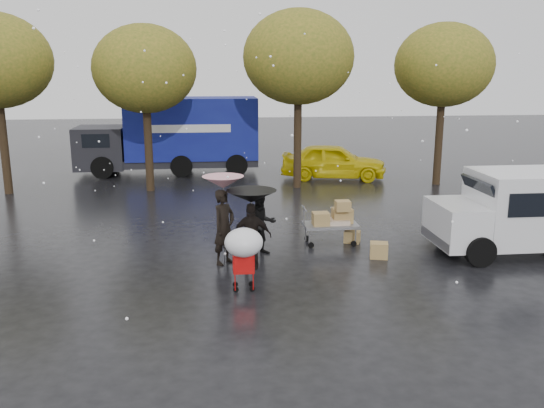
{
  "coord_description": "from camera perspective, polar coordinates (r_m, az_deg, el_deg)",
  "views": [
    {
      "loc": [
        -1.1,
        -13.18,
        4.82
      ],
      "look_at": [
        0.46,
        1.0,
        1.44
      ],
      "focal_mm": 38.0,
      "sensor_mm": 36.0,
      "label": 1
    }
  ],
  "objects": [
    {
      "name": "umbrella_black",
      "position": [
        13.81,
        -2.05,
        0.75
      ],
      "size": [
        1.22,
        1.22,
        1.97
      ],
      "color": "#4C4C4C",
      "rests_on": "ground"
    },
    {
      "name": "blue_truck",
      "position": [
        27.4,
        -9.65,
        6.7
      ],
      "size": [
        8.3,
        2.6,
        3.5
      ],
      "color": "navy",
      "rests_on": "ground"
    },
    {
      "name": "box_ground_near",
      "position": [
        15.26,
        10.54,
        -4.53
      ],
      "size": [
        0.53,
        0.47,
        0.41
      ],
      "primitive_type": "cube",
      "rotation": [
        0.0,
        0.0,
        -0.26
      ],
      "color": "#9C7E44",
      "rests_on": "ground"
    },
    {
      "name": "person_middle",
      "position": [
        15.12,
        -1.08,
        -1.99
      ],
      "size": [
        0.93,
        0.79,
        1.66
      ],
      "primitive_type": "imported",
      "rotation": [
        0.0,
        0.0,
        0.22
      ],
      "color": "black",
      "rests_on": "ground"
    },
    {
      "name": "ground",
      "position": [
        14.08,
        -1.42,
        -6.71
      ],
      "size": [
        90.0,
        90.0,
        0.0
      ],
      "primitive_type": "plane",
      "color": "black",
      "rests_on": "ground"
    },
    {
      "name": "person_pink",
      "position": [
        14.43,
        -4.78,
        -2.29
      ],
      "size": [
        0.8,
        0.82,
        1.9
      ],
      "primitive_type": "imported",
      "rotation": [
        0.0,
        0.0,
        0.85
      ],
      "color": "black",
      "rests_on": "ground"
    },
    {
      "name": "person_black",
      "position": [
        14.06,
        -2.02,
        -3.21
      ],
      "size": [
        0.99,
        0.45,
        1.65
      ],
      "primitive_type": "imported",
      "rotation": [
        0.0,
        0.0,
        3.09
      ],
      "color": "black",
      "rests_on": "ground"
    },
    {
      "name": "white_van",
      "position": [
        16.7,
        24.32,
        -0.55
      ],
      "size": [
        4.91,
        2.18,
        2.2
      ],
      "color": "white",
      "rests_on": "ground"
    },
    {
      "name": "shopping_cart",
      "position": [
        12.52,
        -2.83,
        -4.16
      ],
      "size": [
        0.84,
        0.84,
        1.46
      ],
      "color": "#BC0B0A",
      "rests_on": "ground"
    },
    {
      "name": "tree_row",
      "position": [
        23.19,
        -4.84,
        13.76
      ],
      "size": [
        21.6,
        4.4,
        7.12
      ],
      "color": "black",
      "rests_on": "ground"
    },
    {
      "name": "vendor_cart",
      "position": [
        16.13,
        6.12,
        -1.47
      ],
      "size": [
        1.52,
        0.8,
        1.27
      ],
      "color": "slate",
      "rests_on": "ground"
    },
    {
      "name": "yellow_taxi",
      "position": [
        25.8,
        6.1,
        4.24
      ],
      "size": [
        4.91,
        2.79,
        1.57
      ],
      "primitive_type": "imported",
      "rotation": [
        0.0,
        0.0,
        1.36
      ],
      "color": "yellow",
      "rests_on": "ground"
    },
    {
      "name": "umbrella_pink",
      "position": [
        14.17,
        -4.87,
        2.15
      ],
      "size": [
        1.03,
        1.03,
        2.24
      ],
      "color": "#4C4C4C",
      "rests_on": "ground"
    },
    {
      "name": "box_ground_far",
      "position": [
        16.47,
        7.94,
        -3.23
      ],
      "size": [
        0.53,
        0.48,
        0.33
      ],
      "primitive_type": "cube",
      "rotation": [
        0.0,
        0.0,
        -0.41
      ],
      "color": "#9C7E44",
      "rests_on": "ground"
    }
  ]
}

